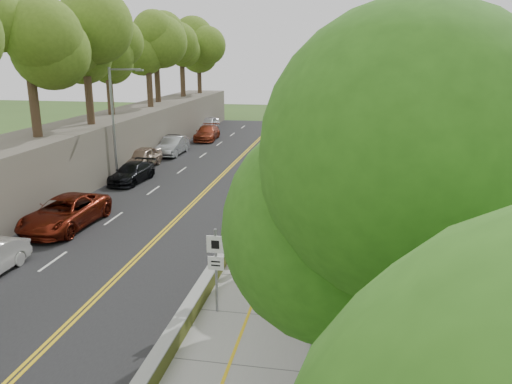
{
  "coord_description": "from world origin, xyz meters",
  "views": [
    {
      "loc": [
        5.22,
        -18.5,
        8.94
      ],
      "look_at": [
        0.5,
        8.0,
        1.4
      ],
      "focal_mm": 35.0,
      "sensor_mm": 36.0,
      "label": 1
    }
  ],
  "objects_px": {
    "car_2": "(65,213)",
    "streetlight": "(116,117)",
    "construction_barrel": "(328,176)",
    "person_far": "(320,161)",
    "signpost": "(216,261)",
    "painter_0": "(249,249)",
    "concrete_block": "(318,245)"
  },
  "relations": [
    {
      "from": "construction_barrel",
      "to": "person_far",
      "type": "height_order",
      "value": "person_far"
    },
    {
      "from": "car_2",
      "to": "concrete_block",
      "type": "bearing_deg",
      "value": -3.61
    },
    {
      "from": "construction_barrel",
      "to": "concrete_block",
      "type": "distance_m",
      "value": 13.04
    },
    {
      "from": "construction_barrel",
      "to": "car_2",
      "type": "relative_size",
      "value": 0.17
    },
    {
      "from": "signpost",
      "to": "car_2",
      "type": "xyz_separation_m",
      "value": [
        -10.05,
        7.22,
        -1.11
      ]
    },
    {
      "from": "person_far",
      "to": "painter_0",
      "type": "bearing_deg",
      "value": 100.28
    },
    {
      "from": "signpost",
      "to": "person_far",
      "type": "xyz_separation_m",
      "value": [
        2.42,
        21.96,
        -0.98
      ]
    },
    {
      "from": "signpost",
      "to": "construction_barrel",
      "type": "bearing_deg",
      "value": 80.58
    },
    {
      "from": "painter_0",
      "to": "concrete_block",
      "type": "bearing_deg",
      "value": -30.56
    },
    {
      "from": "streetlight",
      "to": "signpost",
      "type": "xyz_separation_m",
      "value": [
        11.51,
        -17.02,
        -2.68
      ]
    },
    {
      "from": "car_2",
      "to": "construction_barrel",
      "type": "bearing_deg",
      "value": 43.44
    },
    {
      "from": "signpost",
      "to": "construction_barrel",
      "type": "xyz_separation_m",
      "value": [
        3.16,
        19.06,
        -1.43
      ]
    },
    {
      "from": "streetlight",
      "to": "painter_0",
      "type": "height_order",
      "value": "streetlight"
    },
    {
      "from": "streetlight",
      "to": "car_2",
      "type": "distance_m",
      "value": 10.6
    },
    {
      "from": "streetlight",
      "to": "concrete_block",
      "type": "relative_size",
      "value": 6.83
    },
    {
      "from": "person_far",
      "to": "signpost",
      "type": "bearing_deg",
      "value": 100.41
    },
    {
      "from": "streetlight",
      "to": "construction_barrel",
      "type": "distance_m",
      "value": 15.37
    },
    {
      "from": "signpost",
      "to": "person_far",
      "type": "height_order",
      "value": "signpost"
    },
    {
      "from": "construction_barrel",
      "to": "car_2",
      "type": "height_order",
      "value": "car_2"
    },
    {
      "from": "signpost",
      "to": "painter_0",
      "type": "relative_size",
      "value": 1.95
    },
    {
      "from": "signpost",
      "to": "construction_barrel",
      "type": "distance_m",
      "value": 19.37
    },
    {
      "from": "car_2",
      "to": "person_far",
      "type": "distance_m",
      "value": 19.31
    },
    {
      "from": "concrete_block",
      "to": "car_2",
      "type": "xyz_separation_m",
      "value": [
        -13.3,
        1.21,
        0.41
      ]
    },
    {
      "from": "streetlight",
      "to": "painter_0",
      "type": "distance_m",
      "value": 18.04
    },
    {
      "from": "signpost",
      "to": "construction_barrel",
      "type": "relative_size",
      "value": 3.21
    },
    {
      "from": "signpost",
      "to": "car_2",
      "type": "distance_m",
      "value": 12.43
    },
    {
      "from": "signpost",
      "to": "person_far",
      "type": "distance_m",
      "value": 22.12
    },
    {
      "from": "concrete_block",
      "to": "painter_0",
      "type": "relative_size",
      "value": 0.74
    },
    {
      "from": "car_2",
      "to": "streetlight",
      "type": "bearing_deg",
      "value": 100.08
    },
    {
      "from": "car_2",
      "to": "signpost",
      "type": "bearing_deg",
      "value": -34.12
    },
    {
      "from": "construction_barrel",
      "to": "painter_0",
      "type": "distance_m",
      "value": 15.3
    },
    {
      "from": "concrete_block",
      "to": "person_far",
      "type": "xyz_separation_m",
      "value": [
        -0.83,
        15.95,
        0.54
      ]
    }
  ]
}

